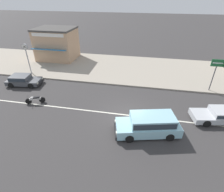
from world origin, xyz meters
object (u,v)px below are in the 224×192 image
at_px(hatchback_dark_grey_3, 23,80).
at_px(shopfront_mid_block, 57,44).
at_px(minivan_pale_blue_2, 150,124).
at_px(motorcycle_0, 35,99).
at_px(street_clock, 26,51).
at_px(sedan_silver_0, 221,115).
at_px(arrow_signboard, 224,65).

height_order(hatchback_dark_grey_3, shopfront_mid_block, shopfront_mid_block).
bearing_deg(minivan_pale_blue_2, shopfront_mid_block, 134.66).
bearing_deg(motorcycle_0, street_clock, 125.30).
distance_m(sedan_silver_0, minivan_pale_blue_2, 6.25).
bearing_deg(hatchback_dark_grey_3, street_clock, 107.13).
xyz_separation_m(motorcycle_0, arrow_signboard, (17.25, 5.52, 2.58)).
bearing_deg(street_clock, arrow_signboard, -1.54).
height_order(street_clock, shopfront_mid_block, shopfront_mid_block).
xyz_separation_m(hatchback_dark_grey_3, street_clock, (-0.89, 2.87, 2.31)).
bearing_deg(arrow_signboard, street_clock, 178.46).
bearing_deg(motorcycle_0, minivan_pale_blue_2, -10.96).
xyz_separation_m(minivan_pale_blue_2, shopfront_mid_block, (-13.85, 14.02, 1.53)).
relative_size(sedan_silver_0, arrow_signboard, 1.43).
distance_m(sedan_silver_0, motorcycle_0, 16.23).
height_order(minivan_pale_blue_2, shopfront_mid_block, shopfront_mid_block).
distance_m(minivan_pale_blue_2, motorcycle_0, 10.74).
distance_m(street_clock, shopfront_mid_block, 5.99).
xyz_separation_m(motorcycle_0, shopfront_mid_block, (-3.32, 11.98, 1.96)).
distance_m(minivan_pale_blue_2, hatchback_dark_grey_3, 14.93).
relative_size(hatchback_dark_grey_3, motorcycle_0, 2.32).
relative_size(minivan_pale_blue_2, street_clock, 1.38).
bearing_deg(sedan_silver_0, arrow_signboard, 78.29).
relative_size(sedan_silver_0, motorcycle_0, 2.89).
distance_m(sedan_silver_0, hatchback_dark_grey_3, 19.83).
relative_size(minivan_pale_blue_2, arrow_signboard, 1.48).
height_order(motorcycle_0, arrow_signboard, arrow_signboard).
bearing_deg(minivan_pale_blue_2, sedan_silver_0, 24.40).
bearing_deg(street_clock, minivan_pale_blue_2, -28.72).
relative_size(sedan_silver_0, street_clock, 1.33).
xyz_separation_m(hatchback_dark_grey_3, shopfront_mid_block, (0.11, 8.76, 1.79)).
height_order(hatchback_dark_grey_3, motorcycle_0, hatchback_dark_grey_3).
bearing_deg(arrow_signboard, shopfront_mid_block, 162.57).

